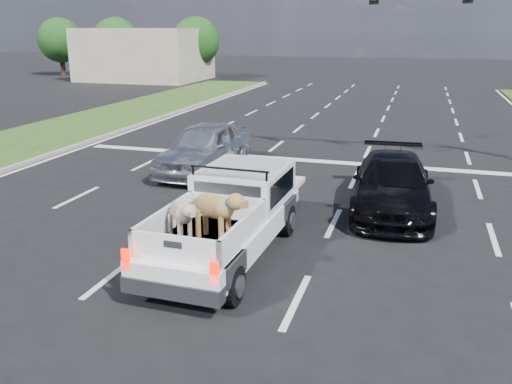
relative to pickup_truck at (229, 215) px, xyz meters
The scene contains 10 objects.
ground 1.75m from the pickup_truck, 90.66° to the right, with size 160.00×160.00×0.00m, color black.
road_markings 5.11m from the pickup_truck, 90.20° to the left, with size 17.75×60.00×0.01m.
curb_left 10.14m from the pickup_truck, 153.73° to the left, with size 0.15×60.00×0.14m, color gray.
building_left 39.89m from the pickup_truck, 120.14° to the left, with size 10.00×8.00×4.40m, color #C5B396.
tree_far_a 47.30m from the pickup_truck, 129.45° to the left, with size 4.20×4.20×5.40m.
tree_far_b 43.74m from the pickup_truck, 123.36° to the left, with size 4.20×4.20×5.40m.
tree_far_c 39.91m from the pickup_truck, 113.71° to the left, with size 4.20×4.20×5.40m.
pickup_truck is the anchor object (origin of this frame).
silver_sedan 6.76m from the pickup_truck, 116.13° to the left, with size 1.84×4.57×1.56m, color silver.
black_coupe 4.84m from the pickup_truck, 52.40° to the left, with size 1.90×4.67×1.36m, color black.
Camera 1 is at (3.46, -8.02, 4.41)m, focal length 38.00 mm.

